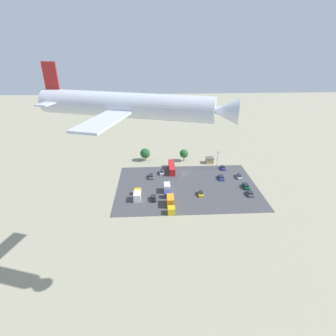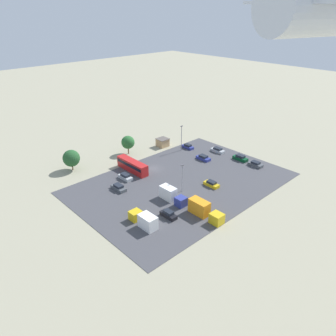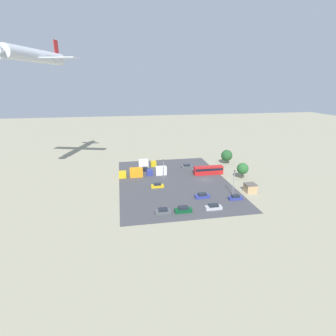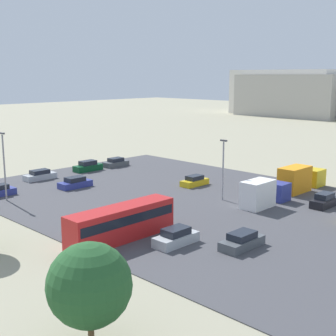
{
  "view_description": "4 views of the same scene",
  "coord_description": "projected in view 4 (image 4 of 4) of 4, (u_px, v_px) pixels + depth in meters",
  "views": [
    {
      "loc": [
        12.38,
        102.77,
        52.39
      ],
      "look_at": [
        8.83,
        33.95,
        19.27
      ],
      "focal_mm": 28.0,
      "sensor_mm": 36.0,
      "label": 1
    },
    {
      "loc": [
        55.21,
        64.93,
        42.4
      ],
      "look_at": [
        2.22,
        8.5,
        4.08
      ],
      "focal_mm": 35.0,
      "sensor_mm": 36.0,
      "label": 2
    },
    {
      "loc": [
        -85.76,
        29.41,
        33.68
      ],
      "look_at": [
        -1.8,
        14.01,
        5.86
      ],
      "focal_mm": 28.0,
      "sensor_mm": 36.0,
      "label": 3
    },
    {
      "loc": [
        37.51,
        -29.58,
        15.12
      ],
      "look_at": [
        -4.1,
        12.6,
        3.36
      ],
      "focal_mm": 50.0,
      "sensor_mm": 36.0,
      "label": 4
    }
  ],
  "objects": [
    {
      "name": "parked_car_7",
      "position": [
        324.0,
        201.0,
        54.43
      ],
      "size": [
        1.72,
        4.12,
        1.62
      ],
      "color": "black",
      "rests_on": "ground"
    },
    {
      "name": "parked_car_1",
      "position": [
        88.0,
        167.0,
        74.9
      ],
      "size": [
        1.84,
        4.68,
        1.65
      ],
      "color": "#0C4723",
      "rests_on": "ground"
    },
    {
      "name": "parked_car_8",
      "position": [
        242.0,
        241.0,
        41.45
      ],
      "size": [
        1.92,
        4.56,
        1.45
      ],
      "color": "#4C5156",
      "rests_on": "ground"
    },
    {
      "name": "parked_car_4",
      "position": [
        40.0,
        175.0,
        68.71
      ],
      "size": [
        1.87,
        4.71,
        1.44
      ],
      "color": "#ADB2B7",
      "rests_on": "ground"
    },
    {
      "name": "ground_plane",
      "position": [
        112.0,
        221.0,
        49.44
      ],
      "size": [
        400.0,
        400.0,
        0.0
      ],
      "primitive_type": "plane",
      "color": "gray"
    },
    {
      "name": "parked_car_3",
      "position": [
        176.0,
        237.0,
        42.25
      ],
      "size": [
        1.89,
        4.42,
        1.56
      ],
      "rotation": [
        0.0,
        0.0,
        3.14
      ],
      "color": "#ADB2B7",
      "rests_on": "ground"
    },
    {
      "name": "parked_car_2",
      "position": [
        116.0,
        163.0,
        78.64
      ],
      "size": [
        1.96,
        4.29,
        1.43
      ],
      "color": "#4C5156",
      "rests_on": "ground"
    },
    {
      "name": "horizon_hangar_block",
      "position": [
        291.0,
        96.0,
        174.23
      ],
      "size": [
        39.8,
        17.01,
        15.44
      ],
      "color": "#ADA89E",
      "rests_on": "ground"
    },
    {
      "name": "parked_truck_1",
      "position": [
        300.0,
        179.0,
        62.02
      ],
      "size": [
        2.46,
        8.81,
        3.36
      ],
      "color": "gold",
      "rests_on": "ground"
    },
    {
      "name": "parked_car_5",
      "position": [
        195.0,
        181.0,
        64.97
      ],
      "size": [
        1.77,
        4.25,
        1.41
      ],
      "color": "gold",
      "rests_on": "ground"
    },
    {
      "name": "parked_car_6",
      "position": [
        75.0,
        183.0,
        63.82
      ],
      "size": [
        1.99,
        4.52,
        1.46
      ],
      "color": "navy",
      "rests_on": "ground"
    },
    {
      "name": "light_pole_lot_centre",
      "position": [
        223.0,
        167.0,
        56.7
      ],
      "size": [
        0.9,
        0.28,
        7.46
      ],
      "color": "gray",
      "rests_on": "ground"
    },
    {
      "name": "bus",
      "position": [
        121.0,
        222.0,
        43.32
      ],
      "size": [
        2.54,
        11.31,
        3.17
      ],
      "color": "red",
      "rests_on": "ground"
    },
    {
      "name": "light_pole_lot_edge",
      "position": [
        4.0,
        163.0,
        56.38
      ],
      "size": [
        0.9,
        0.28,
        8.36
      ],
      "color": "gray",
      "rests_on": "ground"
    },
    {
      "name": "horizon_parking_garage",
      "position": [
        288.0,
        92.0,
        182.5
      ],
      "size": [
        41.13,
        21.8,
        17.25
      ],
      "color": "silver",
      "rests_on": "ground"
    },
    {
      "name": "tree_near_shed",
      "position": [
        89.0,
        285.0,
        25.93
      ],
      "size": [
        4.83,
        4.83,
        6.12
      ],
      "color": "brown",
      "rests_on": "ground"
    },
    {
      "name": "parking_lot_surface",
      "position": [
        186.0,
        200.0,
        57.59
      ],
      "size": [
        55.96,
        38.26,
        0.08
      ],
      "color": "#424247",
      "rests_on": "ground"
    },
    {
      "name": "parked_truck_2",
      "position": [
        264.0,
        193.0,
        54.77
      ],
      "size": [
        2.34,
        7.62,
        3.17
      ],
      "color": "navy",
      "rests_on": "ground"
    }
  ]
}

